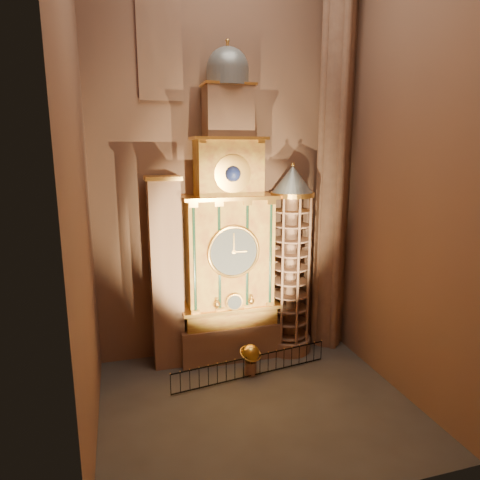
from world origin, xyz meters
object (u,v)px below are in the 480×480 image
object	(u,v)px
iron_railing	(252,366)
astronomical_clock	(229,241)
celestial_globe	(251,357)
portrait_tower	(166,273)
stair_turret	(290,263)

from	to	relation	value
iron_railing	astronomical_clock	bearing A→B (deg)	100.64
celestial_globe	iron_railing	xyz separation A→B (m)	(-0.02, -0.28, -0.39)
astronomical_clock	iron_railing	size ratio (longest dim) A/B	1.97
astronomical_clock	portrait_tower	bearing A→B (deg)	179.71
celestial_globe	portrait_tower	bearing A→B (deg)	148.63
celestial_globe	iron_railing	size ratio (longest dim) A/B	0.20
iron_railing	celestial_globe	bearing A→B (deg)	85.82
celestial_globe	iron_railing	distance (m)	0.48
celestial_globe	stair_turret	bearing A→B (deg)	35.25
stair_turret	celestial_globe	bearing A→B (deg)	-144.75
astronomical_clock	stair_turret	distance (m)	3.78
portrait_tower	celestial_globe	world-z (taller)	portrait_tower
astronomical_clock	celestial_globe	xyz separation A→B (m)	(0.52, -2.37, -5.68)
stair_turret	iron_railing	xyz separation A→B (m)	(-3.00, -2.38, -4.67)
portrait_tower	astronomical_clock	bearing A→B (deg)	-0.29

